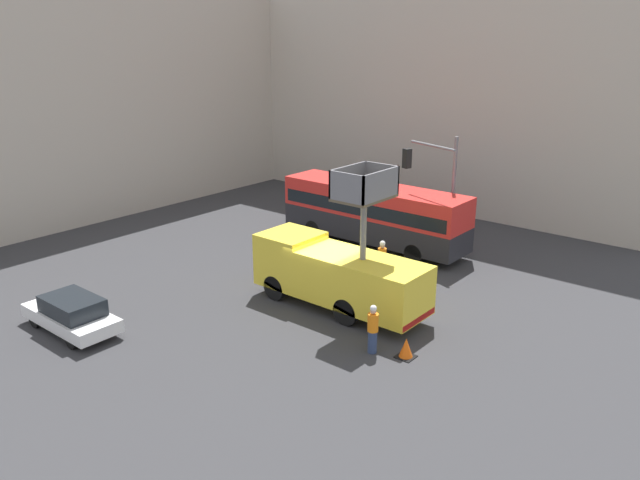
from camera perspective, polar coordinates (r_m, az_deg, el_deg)
The scene contains 10 objects.
ground_plane at distance 25.68m, azimuth 0.43°, elevation -5.86°, with size 120.00×120.00×0.00m, color #333335.
building_backdrop_far at distance 41.65m, azimuth -24.78°, elevation 11.08°, with size 44.00×10.00×12.85m.
building_backdrop_side at distance 43.49m, azimuth 12.40°, elevation 14.04°, with size 10.00×28.00×15.09m.
utility_truck at distance 24.76m, azimuth 1.63°, elevation -2.94°, with size 2.28×7.40×5.89m.
city_bus at distance 32.28m, azimuth 4.93°, elevation 2.68°, with size 2.47×10.13×3.15m.
traffic_light_pole at distance 30.61m, azimuth 10.64°, elevation 5.60°, with size 3.15×2.90×5.83m.
road_worker_near_truck at distance 21.70m, azimuth 4.85°, elevation -8.12°, with size 0.38×0.38×1.79m.
road_worker_directing at distance 27.69m, azimuth 5.68°, elevation -1.94°, with size 0.38×0.38×1.92m.
traffic_cone_near_truck at distance 21.78m, azimuth 7.87°, elevation -9.79°, with size 0.62×0.62×0.71m.
parked_car_curbside at distance 24.95m, azimuth -21.75°, elevation -6.26°, with size 1.73×4.21×1.37m.
Camera 1 is at (-18.16, -14.77, 10.56)m, focal length 35.00 mm.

